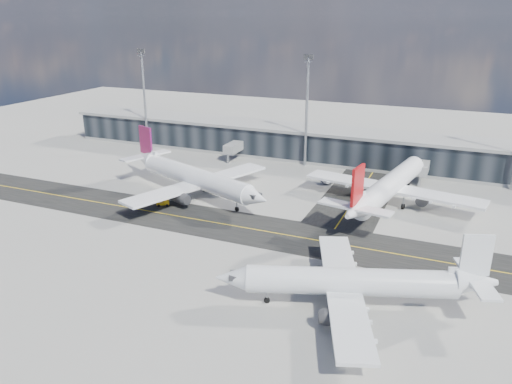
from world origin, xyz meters
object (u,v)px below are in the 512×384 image
airliner_near (355,282)px  airliner_redtail (390,186)px  baggage_tug (164,202)px  service_van (327,179)px  airliner_af (194,177)px

airliner_near → airliner_redtail: bearing=-16.9°
airliner_redtail → baggage_tug: (-43.60, -18.69, -3.59)m
baggage_tug → service_van: baggage_tug is taller
airliner_near → baggage_tug: (-45.32, 22.47, -2.94)m
airliner_redtail → service_van: 19.60m
airliner_near → baggage_tug: 50.67m
airliner_redtail → airliner_near: (1.72, -41.16, -0.65)m
service_van → airliner_near: bearing=-95.0°
airliner_near → baggage_tug: size_ratio=13.14×
airliner_af → baggage_tug: airliner_af is taller
airliner_redtail → service_van: bearing=157.3°
airliner_near → airliner_af: bearing=35.0°
airliner_redtail → airliner_near: bearing=-77.5°
airliner_af → baggage_tug: size_ratio=14.90×
airliner_af → airliner_redtail: airliner_redtail is taller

